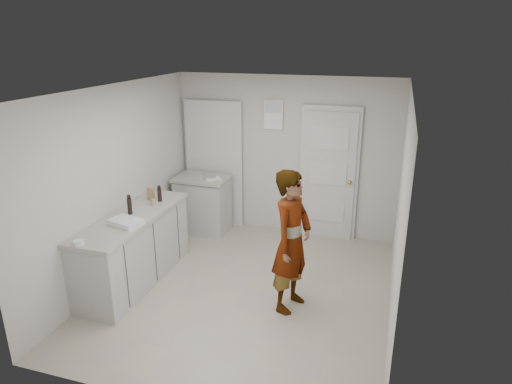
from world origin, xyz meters
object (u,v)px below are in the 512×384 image
(baking_dish, at_px, (126,222))
(egg_bowl, at_px, (79,243))
(person, at_px, (292,241))
(oil_cruet_b, at_px, (130,205))
(cake_mix_box, at_px, (151,194))
(spice_jar, at_px, (153,202))
(oil_cruet_a, at_px, (159,194))

(baking_dish, relative_size, egg_bowl, 3.59)
(egg_bowl, bearing_deg, baking_dish, 73.92)
(person, bearing_deg, egg_bowl, 128.34)
(baking_dish, bearing_deg, oil_cruet_b, 112.77)
(cake_mix_box, relative_size, oil_cruet_b, 0.68)
(oil_cruet_b, distance_m, baking_dish, 0.35)
(oil_cruet_b, xyz_separation_m, egg_bowl, (-0.05, -0.94, -0.10))
(spice_jar, xyz_separation_m, baking_dish, (0.00, -0.68, -0.01))
(oil_cruet_a, bearing_deg, oil_cruet_b, -104.45)
(cake_mix_box, relative_size, spice_jar, 2.08)
(oil_cruet_a, height_order, oil_cruet_b, oil_cruet_b)
(oil_cruet_b, bearing_deg, spice_jar, 70.43)
(baking_dish, bearing_deg, oil_cruet_a, 89.82)
(oil_cruet_b, height_order, egg_bowl, oil_cruet_b)
(spice_jar, height_order, oil_cruet_b, oil_cruet_b)
(person, relative_size, baking_dish, 4.04)
(spice_jar, relative_size, oil_cruet_b, 0.33)
(oil_cruet_a, relative_size, egg_bowl, 1.98)
(oil_cruet_b, relative_size, baking_dish, 0.62)
(person, distance_m, spice_jar, 2.01)
(baking_dish, distance_m, egg_bowl, 0.65)
(cake_mix_box, xyz_separation_m, egg_bowl, (-0.04, -1.47, -0.07))
(cake_mix_box, xyz_separation_m, spice_jar, (0.13, -0.17, -0.05))
(person, xyz_separation_m, oil_cruet_b, (-2.09, 0.02, 0.21))
(oil_cruet_a, relative_size, baking_dish, 0.55)
(baking_dish, bearing_deg, spice_jar, 90.30)
(oil_cruet_b, bearing_deg, cake_mix_box, 90.64)
(cake_mix_box, height_order, oil_cruet_b, oil_cruet_b)
(person, bearing_deg, cake_mix_box, 90.34)
(egg_bowl, bearing_deg, person, 23.30)
(cake_mix_box, distance_m, oil_cruet_b, 0.54)
(cake_mix_box, bearing_deg, oil_cruet_b, -73.22)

